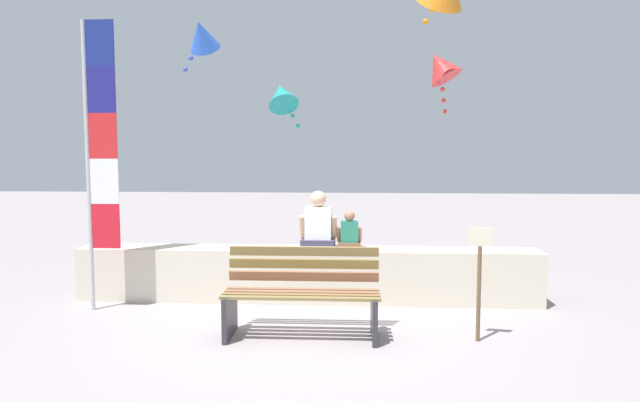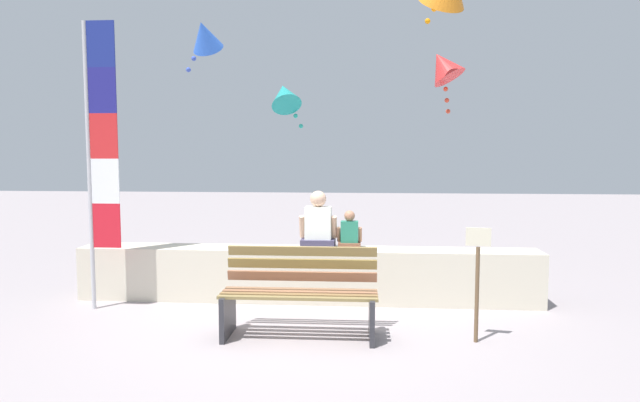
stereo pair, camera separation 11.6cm
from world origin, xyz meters
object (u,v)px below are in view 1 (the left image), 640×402
Objects in this scene: person_child at (349,234)px; flag_banner at (97,148)px; kite_red at (440,67)px; kite_blue at (202,36)px; park_bench at (302,295)px; sign_post at (479,273)px; kite_teal at (282,95)px; person_adult at (318,226)px.

flag_banner reaches higher than person_child.
kite_blue is at bearing -174.52° from kite_red.
kite_red reaches higher than person_child.
flag_banner is (-2.46, 0.75, 1.51)m from park_bench.
kite_blue is (0.49, 2.76, 1.86)m from flag_banner.
person_child is 3.80m from kite_red.
flag_banner is at bearing -168.02° from person_child.
kite_red is 0.96× the size of sign_post.
kite_blue is at bearing 136.29° from sign_post.
kite_teal is (-1.23, 2.88, 2.03)m from person_child.
kite_red is (1.47, 2.51, 2.45)m from person_child.
person_adult is 2.79m from flag_banner.
park_bench is at bearing -93.08° from person_adult.
park_bench is 3.32× the size of person_child.
flag_banner is 4.48m from sign_post.
kite_red reaches higher than kite_teal.
person_child is 3.73m from kite_teal.
sign_post is at bearing -40.44° from person_adult.
park_bench is 1.78m from sign_post.
flag_banner is 4.01m from kite_teal.
sign_post is (-0.18, -3.95, -2.62)m from kite_red.
flag_banner is at bearing -144.60° from kite_red.
person_child is 3.18m from flag_banner.
kite_red is at bearing 87.37° from sign_post.
kite_teal is at bearing 106.19° from person_adult.
person_adult is 0.21× the size of flag_banner.
flag_banner is 3.68× the size of kite_blue.
person_child is 0.52× the size of kite_teal.
park_bench is at bearing -116.62° from kite_red.
kite_red reaches higher than sign_post.
park_bench is 1.73× the size of kite_blue.
person_child is (0.40, 0.00, -0.10)m from person_adult.
kite_blue is 6.03m from sign_post.
person_child is 0.52× the size of kite_blue.
sign_post is at bearing -48.07° from person_child.
sign_post reaches higher than park_bench.
person_child is 1.94m from sign_post.
park_bench is at bearing 177.70° from sign_post.
person_adult reaches higher than person_child.
kite_teal is (1.21, 0.74, -0.89)m from kite_blue.
kite_blue reaches higher than person_child.
sign_post is (2.53, -4.32, -2.20)m from kite_teal.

